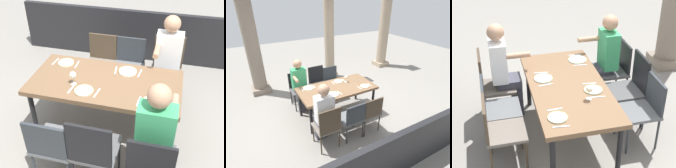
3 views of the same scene
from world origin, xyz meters
The scene contains 27 objects.
ground_plane centered at (0.00, 0.00, 0.00)m, with size 16.00×16.00×0.00m, color gray.
dining_table centered at (0.00, 0.00, 0.68)m, with size 1.76×0.88×0.74m.
chair_west_north centered at (-0.66, 0.86, 0.53)m, with size 0.44×0.44×0.89m.
chair_west_south centered at (-0.66, -0.87, 0.53)m, with size 0.44×0.44×0.94m.
chair_mid_north centered at (-0.12, 0.86, 0.55)m, with size 0.44×0.44×0.95m.
chair_mid_south centered at (-0.12, -0.86, 0.50)m, with size 0.44×0.44×0.85m.
chair_east_north centered at (0.31, 0.86, 0.51)m, with size 0.44×0.44×0.86m.
chair_east_south centered at (0.31, -0.86, 0.50)m, with size 0.44×0.44×0.85m.
diner_woman_green centered at (-0.67, 0.68, 0.70)m, with size 0.35×0.49×1.31m.
diner_man_white centered at (-0.66, -0.68, 0.71)m, with size 0.35×0.50×1.32m.
stone_column_near centered at (-1.47, 2.12, 1.40)m, with size 0.50×0.50×2.84m.
stone_column_centre centered at (0.87, 2.12, 1.43)m, with size 0.42×0.42×2.91m.
stone_column_far centered at (3.20, 2.12, 1.41)m, with size 0.49×0.49×2.86m.
patio_railing centered at (0.00, -1.94, 0.45)m, with size 4.16×0.10×0.90m, color black.
plate_0 centered at (-0.59, 0.28, 0.75)m, with size 0.24×0.24×0.02m.
fork_0 centered at (-0.74, 0.28, 0.75)m, with size 0.02×0.17×0.01m, color silver.
spoon_0 centered at (-0.44, 0.28, 0.75)m, with size 0.02×0.17×0.01m, color silver.
plate_1 centered at (-0.22, -0.25, 0.75)m, with size 0.23×0.23×0.02m.
fork_1 centered at (-0.37, -0.25, 0.75)m, with size 0.02×0.17×0.01m, color silver.
spoon_1 centered at (-0.07, -0.25, 0.75)m, with size 0.02×0.17×0.01m, color silver.
plate_2 centered at (0.18, 0.25, 0.75)m, with size 0.21×0.21×0.02m.
wine_glass_2 centered at (0.33, 0.15, 0.87)m, with size 0.08×0.08×0.17m.
fork_2 centered at (0.03, 0.25, 0.75)m, with size 0.02×0.17×0.01m, color silver.
spoon_2 centered at (0.33, 0.25, 0.75)m, with size 0.02×0.17×0.01m, color silver.
plate_3 centered at (0.60, -0.26, 0.75)m, with size 0.21×0.21×0.02m.
fork_3 centered at (0.45, -0.26, 0.75)m, with size 0.02×0.17×0.01m, color silver.
spoon_3 centered at (0.75, -0.26, 0.75)m, with size 0.02×0.17×0.01m, color silver.
Camera 2 is at (-1.76, -3.25, 2.72)m, focal length 29.06 mm.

